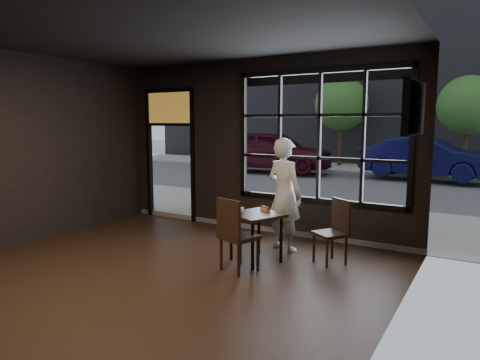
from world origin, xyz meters
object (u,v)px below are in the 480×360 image
Objects in this scene: chair_near at (239,234)px; navy_car at (427,158)px; man at (284,195)px; cafe_table at (256,237)px.

navy_car is at bearing -78.30° from chair_near.
chair_near is 0.24× the size of navy_car.
chair_near is 1.27m from man.
cafe_table is 0.40× the size of man.
cafe_table is 0.93m from man.
chair_near reaches higher than cafe_table.
cafe_table is 10.67m from navy_car.
cafe_table is 0.48m from chair_near.
chair_near is 11.12m from navy_car.
man reaches higher than chair_near.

